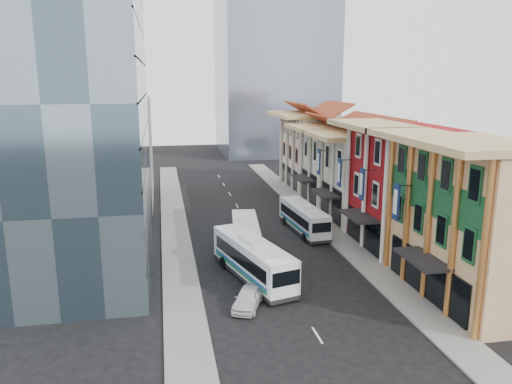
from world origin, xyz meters
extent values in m
plane|color=black|center=(0.00, 0.00, 0.00)|extent=(200.00, 200.00, 0.00)
cube|color=slate|center=(8.50, 22.00, 0.07)|extent=(3.00, 90.00, 0.15)
cube|color=slate|center=(-8.50, 22.00, 0.07)|extent=(3.00, 90.00, 0.15)
cube|color=#D7AF7C|center=(14.00, 5.00, 6.00)|extent=(8.00, 14.00, 12.00)
cube|color=maroon|center=(14.00, 17.00, 6.00)|extent=(8.00, 10.00, 12.00)
cube|color=beige|center=(14.00, 26.50, 5.00)|extent=(8.00, 9.00, 10.00)
cube|color=beige|center=(14.00, 35.50, 5.00)|extent=(8.00, 9.00, 10.00)
cube|color=beige|center=(14.00, 46.00, 5.50)|extent=(8.00, 12.00, 11.00)
cube|color=#3E5362|center=(-17.00, 19.00, 15.00)|extent=(12.00, 26.00, 30.00)
cube|color=gray|center=(-16.00, 42.00, 7.00)|extent=(10.00, 18.00, 14.00)
imported|color=silver|center=(-3.79, 5.98, 0.74)|extent=(3.35, 4.67, 1.47)
camera|label=1|loc=(-9.65, -27.76, 16.60)|focal=35.00mm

